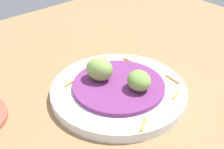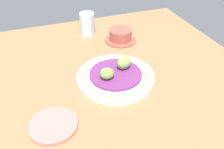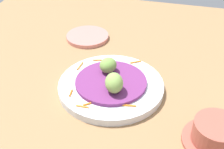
{
  "view_description": "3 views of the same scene",
  "coord_description": "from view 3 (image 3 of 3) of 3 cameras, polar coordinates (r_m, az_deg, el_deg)",
  "views": [
    {
      "loc": [
        32.63,
        -36.21,
        39.7
      ],
      "look_at": [
        -6.52,
        -2.65,
        5.97
      ],
      "focal_mm": 50.5,
      "sensor_mm": 36.0,
      "label": 1
    },
    {
      "loc": [
        19.69,
        60.47,
        54.01
      ],
      "look_at": [
        -2.81,
        -1.37,
        5.43
      ],
      "focal_mm": 39.39,
      "sensor_mm": 36.0,
      "label": 2
    },
    {
      "loc": [
        -63.16,
        -18.24,
        50.67
      ],
      "look_at": [
        -3.01,
        -2.48,
        5.51
      ],
      "focal_mm": 48.74,
      "sensor_mm": 36.0,
      "label": 3
    }
  ],
  "objects": [
    {
      "name": "guac_scoop_center",
      "position": [
        0.78,
        -0.73,
        1.76
      ],
      "size": [
        5.36,
        5.02,
        3.82
      ],
      "primitive_type": "ellipsoid",
      "rotation": [
        0.0,
        0.0,
        4.55
      ],
      "color": "#759E47",
      "rests_on": "cabbage_bed"
    },
    {
      "name": "cabbage_bed",
      "position": [
        0.76,
        -0.19,
        -1.4
      ],
      "size": [
        17.99,
        17.99,
        0.87
      ],
      "primitive_type": "cylinder",
      "color": "#702D6B",
      "rests_on": "main_plate"
    },
    {
      "name": "side_plate_small",
      "position": [
        1.0,
        -4.61,
        7.1
      ],
      "size": [
        13.69,
        13.69,
        1.2
      ],
      "primitive_type": "cylinder",
      "color": "tan",
      "rests_on": "table_surface"
    },
    {
      "name": "main_plate",
      "position": [
        0.77,
        -0.19,
        -2.21
      ],
      "size": [
        26.65,
        26.65,
        1.89
      ],
      "primitive_type": "cylinder",
      "color": "silver",
      "rests_on": "table_surface"
    },
    {
      "name": "carrot_garnish",
      "position": [
        0.77,
        -2.37,
        -1.48
      ],
      "size": [
        22.33,
        18.25,
        0.4
      ],
      "color": "orange",
      "rests_on": "main_plate"
    },
    {
      "name": "guac_scoop_left",
      "position": [
        0.71,
        0.39,
        -1.58
      ],
      "size": [
        6.64,
        5.99,
        4.69
      ],
      "primitive_type": "ellipsoid",
      "rotation": [
        0.0,
        0.0,
        0.38
      ],
      "color": "#84A851",
      "rests_on": "cabbage_bed"
    },
    {
      "name": "table_surface",
      "position": [
        0.82,
        -1.14,
        -1.09
      ],
      "size": [
        110.0,
        110.0,
        2.0
      ],
      "primitive_type": "cube",
      "color": "#936D47",
      "rests_on": "ground"
    },
    {
      "name": "terracotta_bowl",
      "position": [
        0.67,
        18.88,
        -10.58
      ],
      "size": [
        13.34,
        13.34,
        5.42
      ],
      "color": "#A85142",
      "rests_on": "table_surface"
    }
  ]
}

